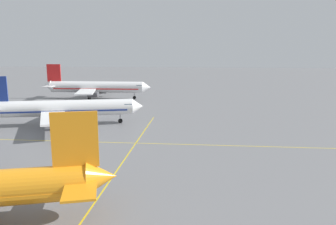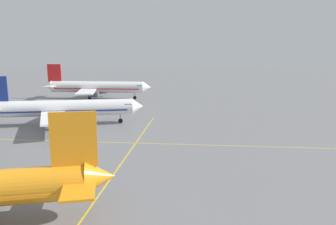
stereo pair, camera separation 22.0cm
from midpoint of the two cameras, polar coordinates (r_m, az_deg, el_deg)
airliner_second_row at (r=74.97m, az=-17.76°, el=0.70°), size 34.38×29.24×10.79m
airliner_third_row at (r=113.39m, az=-12.39°, el=4.35°), size 37.09×32.10×11.56m
taxiway_markings at (r=40.75m, az=-10.87°, el=-12.70°), size 111.11×84.44×0.01m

